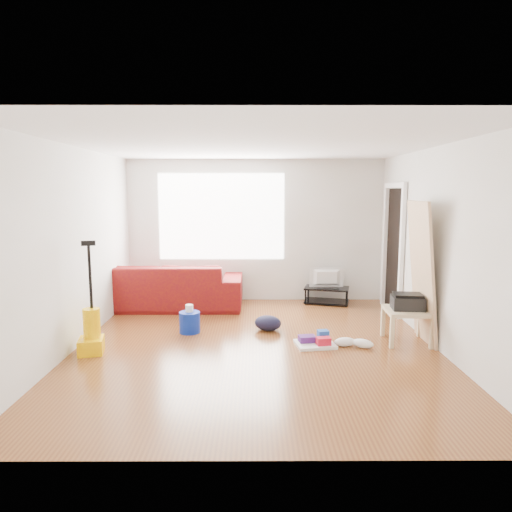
{
  "coord_description": "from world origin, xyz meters",
  "views": [
    {
      "loc": [
        -0.02,
        -5.57,
        1.95
      ],
      "look_at": [
        0.0,
        0.6,
        1.07
      ],
      "focal_mm": 32.0,
      "sensor_mm": 36.0,
      "label": 1
    }
  ],
  "objects_px": {
    "bucket": "(190,332)",
    "side_table": "(407,314)",
    "cleaning_tray": "(316,341)",
    "tv_stand": "(327,295)",
    "vacuum": "(91,332)",
    "sofa": "(165,307)",
    "backpack": "(268,330)"
  },
  "relations": [
    {
      "from": "cleaning_tray",
      "to": "backpack",
      "type": "relative_size",
      "value": 1.39
    },
    {
      "from": "tv_stand",
      "to": "bucket",
      "type": "relative_size",
      "value": 2.89
    },
    {
      "from": "vacuum",
      "to": "bucket",
      "type": "bearing_deg",
      "value": 23.65
    },
    {
      "from": "sofa",
      "to": "backpack",
      "type": "distance_m",
      "value": 2.14
    },
    {
      "from": "backpack",
      "to": "vacuum",
      "type": "height_order",
      "value": "vacuum"
    },
    {
      "from": "tv_stand",
      "to": "bucket",
      "type": "xyz_separation_m",
      "value": [
        -2.16,
        -1.66,
        -0.15
      ]
    },
    {
      "from": "tv_stand",
      "to": "vacuum",
      "type": "distance_m",
      "value": 4.07
    },
    {
      "from": "tv_stand",
      "to": "side_table",
      "type": "distance_m",
      "value": 2.21
    },
    {
      "from": "side_table",
      "to": "backpack",
      "type": "bearing_deg",
      "value": 163.84
    },
    {
      "from": "bucket",
      "to": "side_table",
      "type": "bearing_deg",
      "value": -8.44
    },
    {
      "from": "bucket",
      "to": "cleaning_tray",
      "type": "relative_size",
      "value": 0.54
    },
    {
      "from": "bucket",
      "to": "tv_stand",
      "type": "bearing_deg",
      "value": 37.49
    },
    {
      "from": "tv_stand",
      "to": "cleaning_tray",
      "type": "distance_m",
      "value": 2.26
    },
    {
      "from": "sofa",
      "to": "cleaning_tray",
      "type": "height_order",
      "value": "sofa"
    },
    {
      "from": "tv_stand",
      "to": "bucket",
      "type": "distance_m",
      "value": 2.73
    },
    {
      "from": "backpack",
      "to": "tv_stand",
      "type": "bearing_deg",
      "value": 76.55
    },
    {
      "from": "cleaning_tray",
      "to": "vacuum",
      "type": "xyz_separation_m",
      "value": [
        -2.76,
        -0.24,
        0.2
      ]
    },
    {
      "from": "bucket",
      "to": "cleaning_tray",
      "type": "height_order",
      "value": "cleaning_tray"
    },
    {
      "from": "cleaning_tray",
      "to": "vacuum",
      "type": "distance_m",
      "value": 2.78
    },
    {
      "from": "sofa",
      "to": "side_table",
      "type": "distance_m",
      "value": 3.94
    },
    {
      "from": "sofa",
      "to": "bucket",
      "type": "bearing_deg",
      "value": 113.62
    },
    {
      "from": "cleaning_tray",
      "to": "backpack",
      "type": "height_order",
      "value": "cleaning_tray"
    },
    {
      "from": "sofa",
      "to": "cleaning_tray",
      "type": "xyz_separation_m",
      "value": [
        2.29,
        -1.94,
        0.05
      ]
    },
    {
      "from": "sofa",
      "to": "bucket",
      "type": "distance_m",
      "value": 1.52
    },
    {
      "from": "vacuum",
      "to": "side_table",
      "type": "bearing_deg",
      "value": -7.16
    },
    {
      "from": "side_table",
      "to": "vacuum",
      "type": "bearing_deg",
      "value": -174.8
    },
    {
      "from": "tv_stand",
      "to": "bucket",
      "type": "height_order",
      "value": "tv_stand"
    },
    {
      "from": "tv_stand",
      "to": "cleaning_tray",
      "type": "height_order",
      "value": "tv_stand"
    },
    {
      "from": "side_table",
      "to": "bucket",
      "type": "bearing_deg",
      "value": 171.56
    },
    {
      "from": "tv_stand",
      "to": "backpack",
      "type": "bearing_deg",
      "value": -110.52
    },
    {
      "from": "side_table",
      "to": "backpack",
      "type": "xyz_separation_m",
      "value": [
        -1.78,
        0.52,
        -0.37
      ]
    },
    {
      "from": "cleaning_tray",
      "to": "backpack",
      "type": "xyz_separation_m",
      "value": [
        -0.59,
        0.64,
        -0.05
      ]
    }
  ]
}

